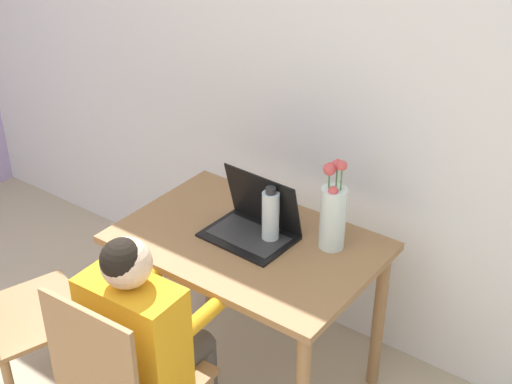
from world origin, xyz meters
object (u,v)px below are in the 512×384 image
Objects in this scene: flower_vase at (333,213)px; laptop at (254,221)px; person_seated at (144,328)px; chair_spare at (13,315)px; water_bottle at (271,216)px.

laptop is at bearing -160.23° from flower_vase.
person_seated is at bearing -113.32° from flower_vase.
flower_vase is at bearing -120.56° from chair_spare.
water_bottle is at bearing -117.16° from chair_spare.
person_seated is (0.62, 0.10, 0.18)m from chair_spare.
laptop reaches higher than water_bottle.
person_seated is at bearing -89.61° from laptop.
flower_vase is at bearing -115.77° from person_seated.
chair_spare is 0.86× the size of person_seated.
laptop is at bearing 179.15° from water_bottle.
person_seated is at bearing -152.56° from chair_spare.
chair_spare is 0.65m from person_seated.
chair_spare is at bearing -138.90° from flower_vase.
water_bottle is at bearing -153.62° from flower_vase.
person_seated is 0.61m from laptop.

